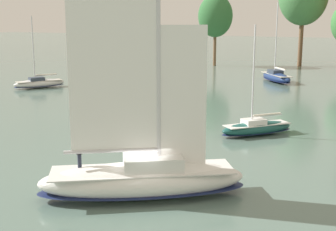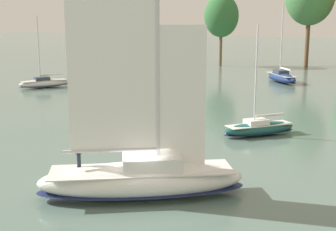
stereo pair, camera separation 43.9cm
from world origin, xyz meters
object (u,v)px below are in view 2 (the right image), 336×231
sailboat_main (142,175)px  sailboat_moored_mid_channel (259,128)px  channel_buoy (179,117)px  sailboat_moored_near_marina (44,83)px  tree_shore_left (221,16)px  sailboat_moored_far_slip (282,77)px

sailboat_main → sailboat_moored_mid_channel: size_ratio=1.72×
channel_buoy → sailboat_moored_mid_channel: bearing=0.2°
sailboat_moored_near_marina → sailboat_moored_mid_channel: (31.98, -12.11, -0.05)m
sailboat_main → tree_shore_left: bearing=106.8°
sailboat_moored_far_slip → channel_buoy: size_ratio=5.50×
tree_shore_left → sailboat_moored_near_marina: (-10.94, -36.17, -8.55)m
tree_shore_left → sailboat_moored_near_marina: 38.75m
sailboat_moored_mid_channel → channel_buoy: sailboat_moored_mid_channel is taller
sailboat_main → sailboat_moored_near_marina: sailboat_main is taller
sailboat_moored_far_slip → sailboat_moored_mid_channel: bearing=-80.0°
tree_shore_left → sailboat_main: bearing=-73.2°
tree_shore_left → sailboat_moored_mid_channel: (21.04, -48.29, -8.59)m
channel_buoy → tree_shore_left: bearing=106.4°
sailboat_main → channel_buoy: sailboat_main is taller
sailboat_main → sailboat_moored_near_marina: bearing=137.9°
sailboat_moored_near_marina → sailboat_moored_mid_channel: 34.20m
channel_buoy → sailboat_main: bearing=-71.7°
sailboat_moored_near_marina → sailboat_moored_far_slip: 32.56m
sailboat_moored_near_marina → channel_buoy: sailboat_moored_near_marina is taller
tree_shore_left → sailboat_moored_near_marina: size_ratio=1.43×
sailboat_moored_far_slip → channel_buoy: (-1.34, -31.10, 0.04)m
sailboat_main → sailboat_moored_far_slip: (-3.63, 46.17, -0.39)m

